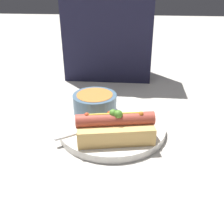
# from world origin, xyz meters

# --- Properties ---
(ground_plane) EXTENTS (4.00, 4.00, 0.00)m
(ground_plane) POSITION_xyz_m (0.00, 0.00, 0.00)
(ground_plane) COLOR #BCB7AD
(dinner_plate) EXTENTS (0.25, 0.25, 0.02)m
(dinner_plate) POSITION_xyz_m (0.00, 0.00, 0.01)
(dinner_plate) COLOR white
(dinner_plate) RESTS_ON ground_plane
(hot_dog) EXTENTS (0.17, 0.10, 0.07)m
(hot_dog) POSITION_xyz_m (0.01, -0.06, 0.04)
(hot_dog) COLOR #DBAD60
(hot_dog) RESTS_ON dinner_plate
(soup_bowl) EXTENTS (0.11, 0.11, 0.05)m
(soup_bowl) POSITION_xyz_m (-0.05, 0.06, 0.04)
(soup_bowl) COLOR slate
(soup_bowl) RESTS_ON dinner_plate
(spoon) EXTENTS (0.13, 0.10, 0.01)m
(spoon) POSITION_xyz_m (-0.02, -0.01, 0.02)
(spoon) COLOR #B7B7BC
(spoon) RESTS_ON dinner_plate
(seated_diner) EXTENTS (0.29, 0.13, 0.53)m
(seated_diner) POSITION_xyz_m (-0.05, 0.37, 0.24)
(seated_diner) COLOR #1E1E38
(seated_diner) RESTS_ON ground_plane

